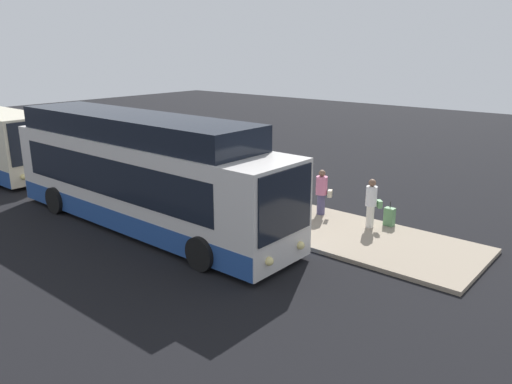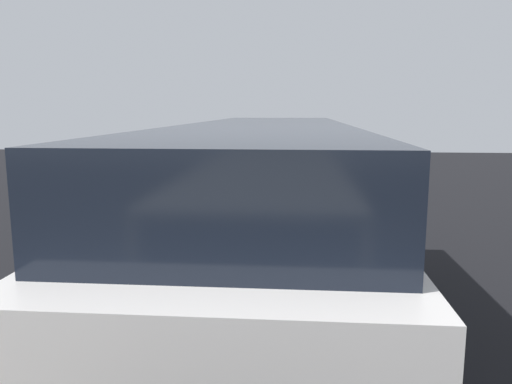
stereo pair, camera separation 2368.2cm
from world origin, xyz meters
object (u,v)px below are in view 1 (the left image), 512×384
at_px(passenger_waiting, 372,202).
at_px(sign_post, 206,152).
at_px(bus_lead, 142,177).
at_px(passenger_boarding, 256,181).
at_px(passenger_with_bags, 322,191).
at_px(suitcase, 389,217).

xyz_separation_m(passenger_waiting, sign_post, (-8.22, 0.42, 0.50)).
relative_size(bus_lead, passenger_boarding, 6.74).
distance_m(bus_lead, passenger_with_bags, 6.33).
distance_m(bus_lead, suitcase, 8.50).
xyz_separation_m(bus_lead, suitcase, (6.68, 5.09, -1.29)).
distance_m(passenger_waiting, suitcase, 0.91).
bearing_deg(passenger_boarding, bus_lead, -171.50).
bearing_deg(passenger_waiting, suitcase, 98.57).
xyz_separation_m(passenger_waiting, passenger_with_bags, (-2.01, 0.09, -0.02)).
bearing_deg(sign_post, bus_lead, -68.41).
height_order(bus_lead, passenger_waiting, bus_lead).
height_order(bus_lead, passenger_with_bags, bus_lead).
bearing_deg(passenger_boarding, suitcase, -43.04).
bearing_deg(passenger_boarding, passenger_with_bags, -40.28).
bearing_deg(bus_lead, passenger_boarding, 65.24).
relative_size(passenger_waiting, passenger_with_bags, 1.01).
relative_size(bus_lead, sign_post, 5.46).
bearing_deg(passenger_waiting, passenger_with_bags, -137.26).
xyz_separation_m(bus_lead, passenger_with_bags, (4.26, 4.62, -0.73)).
bearing_deg(suitcase, passenger_with_bags, -169.17).
height_order(passenger_boarding, passenger_waiting, passenger_boarding).
distance_m(passenger_boarding, passenger_with_bags, 2.57).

